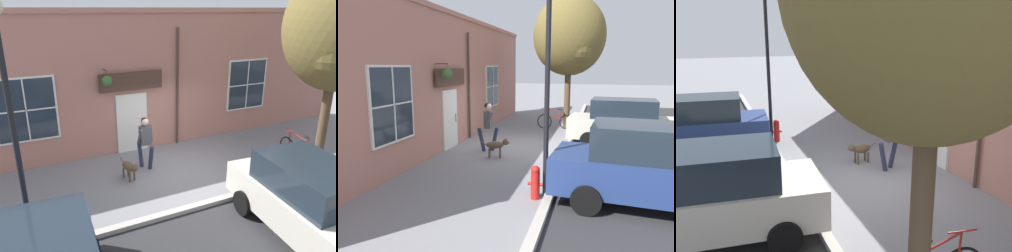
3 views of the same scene
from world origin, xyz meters
The scene contains 8 objects.
ground_plane centered at (0.00, 0.00, 0.00)m, with size 90.00×90.00×0.00m, color gray.
storefront_facade centered at (-2.34, -0.01, 2.44)m, with size 0.95×18.00×4.87m.
pedestrian_walking centered at (-0.68, -0.84, 1.02)m, with size 0.72×0.55×1.70m.
dog_on_leash centered at (-0.15, -1.56, 0.42)m, with size 0.98×0.39×0.64m.
parked_car_nearest_curb centered at (4.15, -4.30, 0.88)m, with size 4.41×2.17×1.75m.
parked_car_mid_block centered at (4.01, 1.20, 0.88)m, with size 4.41×2.17×1.75m.
street_lamp centered at (1.89, -4.41, 3.27)m, with size 0.32×0.32×5.04m.
fire_hydrant centered at (1.70, -4.55, 0.40)m, with size 0.34×0.20×0.77m.
Camera 3 is at (3.85, 7.85, 3.78)m, focal length 40.00 mm.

